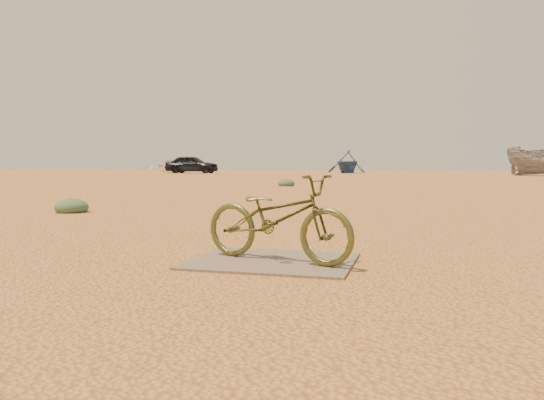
% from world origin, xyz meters
% --- Properties ---
extents(ground, '(120.00, 120.00, 0.00)m').
position_xyz_m(ground, '(0.00, 0.00, 0.00)').
color(ground, '#CF8547').
rests_on(ground, ground).
extents(plywood_board, '(1.47, 1.18, 0.02)m').
position_xyz_m(plywood_board, '(-0.40, -0.44, 0.01)').
color(plywood_board, brown).
rests_on(plywood_board, ground).
extents(bicycle, '(1.57, 0.91, 0.78)m').
position_xyz_m(bicycle, '(-0.33, -0.48, 0.41)').
color(bicycle, '#4F5324').
rests_on(bicycle, plywood_board).
extents(car, '(4.77, 2.19, 1.58)m').
position_xyz_m(car, '(-18.38, 38.65, 0.79)').
color(car, black).
rests_on(car, ground).
extents(boat_near_left, '(6.56, 6.99, 1.18)m').
position_xyz_m(boat_near_left, '(-22.53, 42.99, 0.59)').
color(boat_near_left, silver).
rests_on(boat_near_left, ground).
extents(boat_far_left, '(4.14, 4.56, 2.09)m').
position_xyz_m(boat_far_left, '(-5.15, 43.23, 1.05)').
color(boat_far_left, '#2C4E80').
rests_on(boat_far_left, ground).
extents(kale_a, '(0.60, 0.60, 0.33)m').
position_xyz_m(kale_a, '(-5.22, 3.32, 0.00)').
color(kale_a, '#57774E').
rests_on(kale_a, ground).
extents(kale_c, '(0.65, 0.65, 0.36)m').
position_xyz_m(kale_c, '(-4.03, 15.10, 0.00)').
color(kale_c, '#57774E').
rests_on(kale_c, ground).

